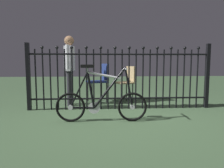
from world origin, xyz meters
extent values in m
plane|color=#43603E|center=(0.00, 0.00, 0.00)|extent=(20.00, 20.00, 0.00)
cylinder|color=black|center=(-1.77, 0.66, 0.59)|extent=(0.03, 0.03, 1.18)
sphere|color=black|center=(-1.77, 0.66, 1.21)|extent=(0.06, 0.06, 0.06)
cylinder|color=black|center=(-1.63, 0.66, 0.59)|extent=(0.03, 0.03, 1.18)
cylinder|color=black|center=(-1.49, 0.66, 0.59)|extent=(0.03, 0.03, 1.18)
sphere|color=black|center=(-1.49, 0.66, 1.21)|extent=(0.06, 0.06, 0.06)
cylinder|color=black|center=(-1.36, 0.66, 0.59)|extent=(0.03, 0.03, 1.18)
cylinder|color=black|center=(-1.22, 0.66, 0.59)|extent=(0.03, 0.03, 1.18)
sphere|color=black|center=(-1.22, 0.66, 1.21)|extent=(0.06, 0.06, 0.06)
cylinder|color=black|center=(-1.08, 0.66, 0.59)|extent=(0.03, 0.03, 1.18)
cylinder|color=black|center=(-0.94, 0.66, 0.59)|extent=(0.03, 0.03, 1.18)
sphere|color=black|center=(-0.94, 0.66, 1.21)|extent=(0.06, 0.06, 0.06)
cylinder|color=black|center=(-0.80, 0.66, 0.59)|extent=(0.03, 0.03, 1.18)
cylinder|color=black|center=(-0.66, 0.66, 0.59)|extent=(0.03, 0.03, 1.18)
sphere|color=black|center=(-0.66, 0.66, 1.21)|extent=(0.06, 0.06, 0.06)
cylinder|color=black|center=(-0.52, 0.66, 0.59)|extent=(0.03, 0.03, 1.18)
cylinder|color=black|center=(-0.38, 0.66, 0.59)|extent=(0.03, 0.03, 1.18)
sphere|color=black|center=(-0.38, 0.66, 1.21)|extent=(0.06, 0.06, 0.06)
cylinder|color=black|center=(-0.24, 0.66, 0.59)|extent=(0.03, 0.03, 1.18)
cylinder|color=black|center=(-0.10, 0.66, 0.59)|extent=(0.03, 0.03, 1.18)
sphere|color=black|center=(-0.10, 0.66, 1.21)|extent=(0.06, 0.06, 0.06)
cylinder|color=black|center=(0.04, 0.66, 0.59)|extent=(0.03, 0.03, 1.18)
cylinder|color=black|center=(0.18, 0.66, 0.59)|extent=(0.03, 0.03, 1.18)
sphere|color=black|center=(0.18, 0.66, 1.21)|extent=(0.06, 0.06, 0.06)
cylinder|color=black|center=(0.31, 0.66, 0.59)|extent=(0.03, 0.03, 1.18)
cylinder|color=black|center=(0.45, 0.66, 0.59)|extent=(0.03, 0.03, 1.18)
sphere|color=black|center=(0.45, 0.66, 1.21)|extent=(0.06, 0.06, 0.06)
cylinder|color=black|center=(0.59, 0.66, 0.59)|extent=(0.03, 0.03, 1.18)
cylinder|color=black|center=(0.73, 0.66, 0.59)|extent=(0.03, 0.03, 1.18)
sphere|color=black|center=(0.73, 0.66, 1.21)|extent=(0.06, 0.06, 0.06)
cylinder|color=black|center=(0.87, 0.66, 0.59)|extent=(0.03, 0.03, 1.18)
cylinder|color=black|center=(1.01, 0.66, 0.59)|extent=(0.03, 0.03, 1.18)
sphere|color=black|center=(1.01, 0.66, 1.21)|extent=(0.06, 0.06, 0.06)
cylinder|color=black|center=(1.15, 0.66, 0.59)|extent=(0.03, 0.03, 1.18)
cylinder|color=black|center=(1.29, 0.66, 0.59)|extent=(0.03, 0.03, 1.18)
sphere|color=black|center=(1.29, 0.66, 1.21)|extent=(0.06, 0.06, 0.06)
cylinder|color=black|center=(1.43, 0.66, 0.59)|extent=(0.03, 0.03, 1.18)
cylinder|color=black|center=(1.57, 0.66, 0.59)|extent=(0.03, 0.03, 1.18)
sphere|color=black|center=(1.57, 0.66, 1.21)|extent=(0.06, 0.06, 0.06)
cylinder|color=black|center=(0.00, 0.66, 0.21)|extent=(3.55, 0.03, 0.03)
cylinder|color=black|center=(0.00, 0.66, 1.09)|extent=(3.55, 0.03, 0.03)
cube|color=black|center=(-1.77, 0.66, 0.65)|extent=(0.07, 0.07, 1.30)
cube|color=black|center=(1.77, 0.66, 0.65)|extent=(0.07, 0.07, 1.30)
torus|color=black|center=(-0.87, -0.20, 0.23)|extent=(0.46, 0.05, 0.46)
cylinder|color=silver|center=(-0.87, -0.20, 0.23)|extent=(0.08, 0.03, 0.08)
torus|color=black|center=(0.10, -0.23, 0.23)|extent=(0.46, 0.05, 0.46)
cylinder|color=silver|center=(0.10, -0.23, 0.23)|extent=(0.08, 0.03, 0.08)
cylinder|color=black|center=(-0.26, -0.22, 0.54)|extent=(0.51, 0.05, 0.65)
cylinder|color=silver|center=(-0.34, -0.22, 0.73)|extent=(0.51, 0.05, 0.14)
cylinder|color=black|center=(-0.55, -0.21, 0.50)|extent=(0.13, 0.04, 0.57)
cylinder|color=black|center=(-0.68, -0.21, 0.23)|extent=(0.37, 0.04, 0.04)
cylinder|color=black|center=(-0.73, -0.21, 0.51)|extent=(0.29, 0.03, 0.56)
cylinder|color=black|center=(0.04, -0.23, 0.54)|extent=(0.15, 0.04, 0.63)
cylinder|color=silver|center=(-0.01, -0.23, 0.84)|extent=(0.03, 0.03, 0.02)
cylinder|color=silver|center=(-0.01, -0.23, 0.83)|extent=(0.04, 0.40, 0.03)
cylinder|color=silver|center=(-0.60, -0.21, 0.82)|extent=(0.03, 0.03, 0.07)
cube|color=black|center=(-0.60, -0.21, 0.87)|extent=(0.20, 0.10, 0.05)
cylinder|color=silver|center=(-0.50, -0.21, 0.22)|extent=(0.18, 0.02, 0.18)
cylinder|color=black|center=(0.08, 1.15, 0.22)|extent=(0.02, 0.02, 0.44)
cylinder|color=black|center=(-0.03, 1.43, 0.22)|extent=(0.02, 0.02, 0.44)
cylinder|color=black|center=(0.35, 1.26, 0.22)|extent=(0.02, 0.02, 0.44)
cylinder|color=black|center=(0.24, 1.53, 0.22)|extent=(0.02, 0.02, 0.44)
cube|color=tan|center=(0.16, 1.34, 0.46)|extent=(0.48, 0.48, 0.03)
cube|color=tan|center=(0.32, 1.41, 0.66)|extent=(0.16, 0.33, 0.35)
cylinder|color=black|center=(-0.57, 1.18, 0.23)|extent=(0.02, 0.02, 0.47)
cylinder|color=black|center=(-0.68, 1.51, 0.23)|extent=(0.02, 0.02, 0.47)
cylinder|color=black|center=(-0.25, 1.29, 0.23)|extent=(0.02, 0.02, 0.47)
cylinder|color=black|center=(-0.35, 1.62, 0.23)|extent=(0.02, 0.02, 0.47)
cube|color=navy|center=(-0.46, 1.40, 0.48)|extent=(0.55, 0.55, 0.03)
cube|color=navy|center=(-0.27, 1.46, 0.70)|extent=(0.16, 0.40, 0.39)
cylinder|color=#2D2D33|center=(-1.05, 1.02, 0.37)|extent=(0.11, 0.11, 0.74)
cylinder|color=#2D2D33|center=(-1.04, 1.18, 0.37)|extent=(0.11, 0.11, 0.74)
cube|color=silver|center=(-1.04, 1.10, 1.01)|extent=(0.20, 0.31, 0.53)
cylinder|color=silver|center=(-1.06, 0.90, 1.03)|extent=(0.08, 0.08, 0.50)
cylinder|color=silver|center=(-1.03, 1.30, 1.03)|extent=(0.08, 0.08, 0.50)
sphere|color=#8C6647|center=(-1.04, 1.10, 1.38)|extent=(0.20, 0.20, 0.20)
camera|label=1|loc=(-0.42, -3.44, 0.94)|focal=33.59mm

